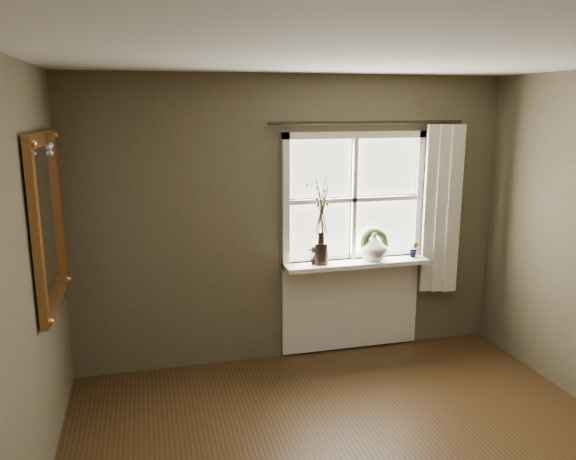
# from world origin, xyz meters

# --- Properties ---
(ceiling) EXTENTS (4.50, 4.50, 0.00)m
(ceiling) POSITION_xyz_m (0.00, 0.00, 2.60)
(ceiling) COLOR silver
(ceiling) RESTS_ON ground
(wall_back) EXTENTS (4.00, 0.10, 2.60)m
(wall_back) POSITION_xyz_m (0.00, 2.30, 1.30)
(wall_back) COLOR brown
(wall_back) RESTS_ON ground
(window_frame) EXTENTS (1.36, 0.06, 1.24)m
(window_frame) POSITION_xyz_m (0.55, 2.23, 1.48)
(window_frame) COLOR white
(window_frame) RESTS_ON wall_back
(window_sill) EXTENTS (1.36, 0.26, 0.04)m
(window_sill) POSITION_xyz_m (0.55, 2.12, 0.90)
(window_sill) COLOR white
(window_sill) RESTS_ON wall_back
(window_apron) EXTENTS (1.36, 0.04, 0.88)m
(window_apron) POSITION_xyz_m (0.55, 2.23, 0.46)
(window_apron) COLOR white
(window_apron) RESTS_ON ground
(dark_jug) EXTENTS (0.14, 0.14, 0.20)m
(dark_jug) POSITION_xyz_m (0.20, 2.12, 1.02)
(dark_jug) COLOR black
(dark_jug) RESTS_ON window_sill
(cream_vase) EXTENTS (0.32, 0.32, 0.26)m
(cream_vase) POSITION_xyz_m (0.72, 2.12, 1.05)
(cream_vase) COLOR beige
(cream_vase) RESTS_ON window_sill
(wreath) EXTENTS (0.31, 0.18, 0.30)m
(wreath) POSITION_xyz_m (0.74, 2.16, 1.03)
(wreath) COLOR #2C431E
(wreath) RESTS_ON window_sill
(potted_plant_left) EXTENTS (0.10, 0.08, 0.17)m
(potted_plant_left) POSITION_xyz_m (0.13, 2.12, 1.00)
(potted_plant_left) COLOR #2C431E
(potted_plant_left) RESTS_ON window_sill
(potted_plant_right) EXTENTS (0.10, 0.08, 0.15)m
(potted_plant_right) POSITION_xyz_m (1.13, 2.12, 1.00)
(potted_plant_right) COLOR #2C431E
(potted_plant_right) RESTS_ON window_sill
(curtain) EXTENTS (0.36, 0.12, 1.59)m
(curtain) POSITION_xyz_m (1.39, 2.13, 1.37)
(curtain) COLOR beige
(curtain) RESTS_ON wall_back
(curtain_rod) EXTENTS (1.84, 0.03, 0.03)m
(curtain_rod) POSITION_xyz_m (0.65, 2.17, 2.18)
(curtain_rod) COLOR black
(curtain_rod) RESTS_ON wall_back
(gilt_mirror) EXTENTS (0.10, 1.01, 1.20)m
(gilt_mirror) POSITION_xyz_m (-1.96, 1.46, 1.56)
(gilt_mirror) COLOR white
(gilt_mirror) RESTS_ON wall_left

